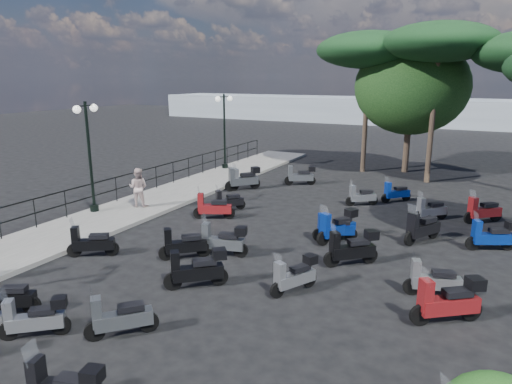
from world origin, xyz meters
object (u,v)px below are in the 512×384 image
at_px(pedestrian_far, 138,187).
at_px(scooter_26, 448,301).
at_px(scooter_17, 396,193).
at_px(scooter_22, 422,228).
at_px(scooter_21, 338,227).
at_px(pine_2, 370,50).
at_px(broadleaf_tree, 411,87).
at_px(scooter_28, 483,211).
at_px(scooter_16, 334,229).
at_px(scooter_4, 243,179).
at_px(scooter_29, 430,210).
at_px(scooter_3, 213,208).
at_px(scooter_5, 245,179).
at_px(scooter_1, 5,297).
at_px(scooter_27, 492,236).
at_px(scooter_14, 197,269).
at_px(lamp_post_2, 224,126).
at_px(scooter_7, 35,319).
at_px(scooter_2, 91,243).
at_px(scooter_9, 223,241).
at_px(lamp_post_1, 89,150).
at_px(scooter_15, 352,249).
at_px(scooter_20, 433,281).
at_px(scooter_11, 300,176).
at_px(pine_0, 440,43).
at_px(scooter_10, 228,202).
at_px(scooter_13, 120,318).
at_px(scooter_19, 294,276).
at_px(scooter_8, 183,245).

distance_m(pedestrian_far, scooter_26, 13.16).
xyz_separation_m(scooter_17, scooter_22, (1.79, -4.92, 0.08)).
distance_m(scooter_21, pine_2, 14.06).
bearing_deg(broadleaf_tree, scooter_28, -63.38).
bearing_deg(scooter_16, scooter_4, 21.27).
xyz_separation_m(scooter_4, scooter_29, (8.95, -1.01, -0.13)).
xyz_separation_m(scooter_3, scooter_5, (-1.24, 4.96, 0.06)).
height_order(scooter_1, scooter_27, scooter_27).
distance_m(scooter_26, scooter_27, 5.61).
bearing_deg(scooter_21, scooter_1, 85.05).
distance_m(scooter_14, scooter_22, 8.04).
xyz_separation_m(lamp_post_2, scooter_7, (5.77, -17.57, -2.21)).
bearing_deg(scooter_2, pine_2, -47.88).
distance_m(scooter_2, scooter_29, 12.60).
bearing_deg(scooter_9, pedestrian_far, 50.98).
bearing_deg(lamp_post_1, pedestrian_far, 40.12).
relative_size(scooter_15, scooter_16, 1.01).
bearing_deg(scooter_5, scooter_14, 141.51).
height_order(scooter_2, scooter_20, scooter_2).
bearing_deg(scooter_11, scooter_2, 141.25).
xyz_separation_m(scooter_1, scooter_26, (9.41, 4.38, 0.11)).
xyz_separation_m(pine_0, pine_2, (-3.80, 1.24, -0.22)).
bearing_deg(scooter_20, scooter_14, 94.43).
relative_size(scooter_5, scooter_10, 1.32).
height_order(scooter_16, scooter_26, scooter_26).
height_order(scooter_11, scooter_21, scooter_21).
bearing_deg(scooter_1, scooter_16, -62.09).
distance_m(lamp_post_1, scooter_27, 15.07).
bearing_deg(scooter_9, scooter_21, -57.77).
relative_size(scooter_2, scooter_17, 1.15).
height_order(scooter_11, pine_0, pine_0).
relative_size(scooter_13, scooter_19, 0.90).
xyz_separation_m(scooter_17, pine_0, (0.73, 4.87, 6.76)).
relative_size(scooter_21, broadleaf_tree, 0.21).
bearing_deg(scooter_7, scooter_29, -67.26).
bearing_deg(lamp_post_2, scooter_1, -62.21).
height_order(scooter_7, scooter_8, scooter_8).
height_order(lamp_post_1, scooter_3, lamp_post_1).
bearing_deg(scooter_10, scooter_27, -140.76).
bearing_deg(broadleaf_tree, scooter_21, -89.91).
distance_m(scooter_7, broadleaf_tree, 22.94).
bearing_deg(pine_0, scooter_11, -147.26).
bearing_deg(scooter_26, scooter_19, 55.56).
relative_size(scooter_26, scooter_27, 1.00).
xyz_separation_m(scooter_14, scooter_16, (2.14, 5.18, -0.09)).
bearing_deg(scooter_16, scooter_7, 125.58).
bearing_deg(scooter_14, pedestrian_far, 10.46).
xyz_separation_m(lamp_post_2, scooter_17, (10.58, -2.62, -2.24)).
bearing_deg(scooter_27, scooter_7, 112.50).
bearing_deg(scooter_7, scooter_10, -33.31).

